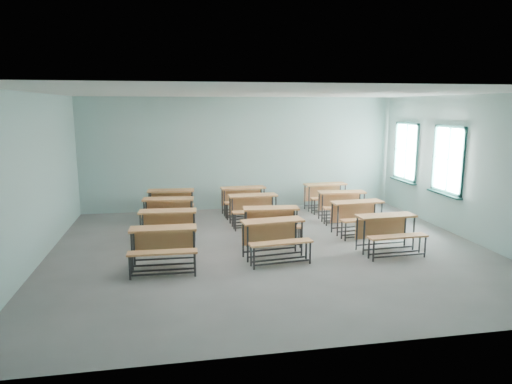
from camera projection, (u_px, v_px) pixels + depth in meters
room at (274, 173)px, 9.28m from camera, size 9.04×8.04×3.24m
desk_unit_r0c0 at (163, 242)px, 8.30m from camera, size 1.24×0.85×0.76m
desk_unit_r0c1 at (274, 234)px, 8.85m from camera, size 1.30×0.95×0.76m
desk_unit_r0c2 at (388, 228)px, 9.26m from camera, size 1.25×0.87×0.76m
desk_unit_r1c0 at (168, 223)px, 9.67m from camera, size 1.27×0.89×0.76m
desk_unit_r1c1 at (271, 220)px, 9.94m from camera, size 1.28×0.91×0.76m
desk_unit_r1c2 at (359, 213)px, 10.59m from camera, size 1.27×0.90×0.76m
desk_unit_r2c0 at (168, 209)px, 10.94m from camera, size 1.28×0.92×0.76m
desk_unit_r2c1 at (254, 205)px, 11.38m from camera, size 1.25×0.87×0.76m
desk_unit_r2c2 at (343, 202)px, 11.81m from camera, size 1.26×0.88×0.76m
desk_unit_r3c0 at (171, 200)px, 12.06m from camera, size 1.27×0.89×0.76m
desk_unit_r3c1 at (244, 197)px, 12.46m from camera, size 1.26×0.89×0.76m
desk_unit_r3c2 at (327, 193)px, 13.04m from camera, size 1.27×0.91×0.76m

